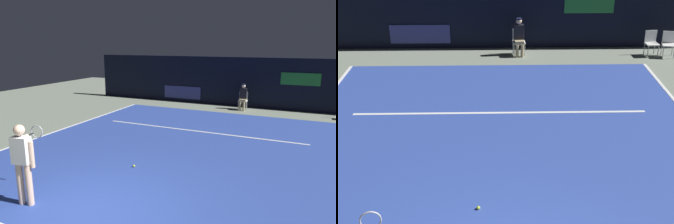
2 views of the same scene
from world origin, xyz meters
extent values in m
plane|color=gray|center=(0.00, 4.55, 0.00)|extent=(31.74, 31.74, 0.00)
cube|color=#2D479E|center=(0.00, 4.55, 0.01)|extent=(10.01, 11.11, 0.01)
cube|color=white|center=(-4.95, 4.55, 0.01)|extent=(0.10, 11.11, 0.01)
cube|color=white|center=(0.00, 6.50, 0.01)|extent=(7.80, 0.10, 0.01)
cube|color=black|center=(0.00, 12.13, 1.30)|extent=(16.44, 0.30, 2.60)
cube|color=navy|center=(-2.88, 11.97, 0.55)|extent=(2.20, 0.04, 0.70)
cube|color=#1E6B2D|center=(3.29, 11.97, 1.60)|extent=(1.80, 0.04, 0.60)
cylinder|color=beige|center=(-1.38, -0.17, 0.46)|extent=(0.14, 0.14, 0.92)
cylinder|color=beige|center=(-1.57, -0.20, 0.46)|extent=(0.14, 0.14, 0.92)
cube|color=white|center=(-1.48, -0.18, 1.20)|extent=(0.40, 0.29, 0.56)
sphere|color=beige|center=(-1.48, -0.18, 1.62)|extent=(0.22, 0.22, 0.22)
cylinder|color=beige|center=(-1.72, -0.01, 1.35)|extent=(0.19, 0.51, 0.09)
cylinder|color=beige|center=(-1.26, -0.12, 1.12)|extent=(0.09, 0.09, 0.56)
cylinder|color=black|center=(-1.77, 0.29, 1.35)|extent=(0.09, 0.30, 0.03)
torus|color=#B2B2B7|center=(-1.83, 0.56, 1.35)|extent=(0.30, 0.08, 0.30)
cube|color=white|center=(0.73, 11.20, 0.46)|extent=(0.47, 0.43, 0.04)
cube|color=white|center=(0.71, 11.40, 0.69)|extent=(0.42, 0.06, 0.42)
cylinder|color=#B2B2B7|center=(0.55, 11.02, 0.23)|extent=(0.03, 0.03, 0.46)
cylinder|color=#B2B2B7|center=(0.92, 11.04, 0.23)|extent=(0.03, 0.03, 0.46)
cylinder|color=#B2B2B7|center=(0.53, 11.35, 0.23)|extent=(0.03, 0.03, 0.46)
cylinder|color=#B2B2B7|center=(0.90, 11.38, 0.23)|extent=(0.03, 0.03, 0.46)
cube|color=tan|center=(0.73, 11.12, 0.50)|extent=(0.35, 0.42, 0.14)
cylinder|color=tan|center=(0.66, 10.93, 0.23)|extent=(0.11, 0.11, 0.46)
cylinder|color=tan|center=(0.83, 10.95, 0.23)|extent=(0.11, 0.11, 0.46)
cube|color=black|center=(0.72, 11.24, 0.83)|extent=(0.36, 0.25, 0.52)
sphere|color=beige|center=(0.72, 11.24, 1.21)|extent=(0.20, 0.20, 0.20)
cylinder|color=#141933|center=(0.72, 11.24, 1.30)|extent=(0.19, 0.19, 0.04)
sphere|color=#CCE033|center=(-0.45, 2.45, 0.05)|extent=(0.07, 0.07, 0.07)
camera|label=1|loc=(3.68, -4.34, 3.31)|focal=33.14mm
camera|label=2|loc=(-0.08, -4.44, 5.48)|focal=48.98mm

